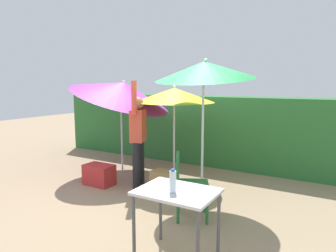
{
  "coord_description": "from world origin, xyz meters",
  "views": [
    {
      "loc": [
        2.64,
        -4.22,
        1.84
      ],
      "look_at": [
        0.0,
        0.3,
        1.1
      ],
      "focal_mm": 32.56,
      "sensor_mm": 36.0,
      "label": 1
    }
  ],
  "objects_px": {
    "umbrella_rainbow": "(205,71)",
    "chair_plastic": "(187,182)",
    "folding_table": "(177,199)",
    "umbrella_yellow": "(174,95)",
    "cooler_box": "(99,175)",
    "person_vendor": "(138,135)",
    "crate_cardboard": "(163,182)",
    "bottle_water": "(173,181)",
    "umbrella_orange": "(122,91)"
  },
  "relations": [
    {
      "from": "umbrella_yellow",
      "to": "folding_table",
      "type": "distance_m",
      "value": 2.84
    },
    {
      "from": "umbrella_rainbow",
      "to": "umbrella_yellow",
      "type": "xyz_separation_m",
      "value": [
        -0.91,
        0.7,
        -0.41
      ]
    },
    {
      "from": "umbrella_rainbow",
      "to": "person_vendor",
      "type": "distance_m",
      "value": 1.67
    },
    {
      "from": "umbrella_orange",
      "to": "folding_table",
      "type": "bearing_deg",
      "value": -42.15
    },
    {
      "from": "umbrella_orange",
      "to": "person_vendor",
      "type": "distance_m",
      "value": 1.27
    },
    {
      "from": "umbrella_rainbow",
      "to": "umbrella_yellow",
      "type": "height_order",
      "value": "umbrella_rainbow"
    },
    {
      "from": "folding_table",
      "to": "crate_cardboard",
      "type": "bearing_deg",
      "value": 125.15
    },
    {
      "from": "person_vendor",
      "to": "folding_table",
      "type": "distance_m",
      "value": 2.39
    },
    {
      "from": "umbrella_rainbow",
      "to": "cooler_box",
      "type": "distance_m",
      "value": 2.68
    },
    {
      "from": "umbrella_yellow",
      "to": "cooler_box",
      "type": "bearing_deg",
      "value": -137.38
    },
    {
      "from": "umbrella_orange",
      "to": "umbrella_yellow",
      "type": "height_order",
      "value": "umbrella_orange"
    },
    {
      "from": "umbrella_orange",
      "to": "umbrella_yellow",
      "type": "bearing_deg",
      "value": 2.11
    },
    {
      "from": "person_vendor",
      "to": "crate_cardboard",
      "type": "relative_size",
      "value": 4.94
    },
    {
      "from": "chair_plastic",
      "to": "folding_table",
      "type": "bearing_deg",
      "value": -69.23
    },
    {
      "from": "person_vendor",
      "to": "bottle_water",
      "type": "bearing_deg",
      "value": -45.97
    },
    {
      "from": "cooler_box",
      "to": "bottle_water",
      "type": "distance_m",
      "value": 2.84
    },
    {
      "from": "crate_cardboard",
      "to": "umbrella_orange",
      "type": "bearing_deg",
      "value": 154.49
    },
    {
      "from": "cooler_box",
      "to": "crate_cardboard",
      "type": "height_order",
      "value": "crate_cardboard"
    },
    {
      "from": "crate_cardboard",
      "to": "umbrella_yellow",
      "type": "bearing_deg",
      "value": 104.95
    },
    {
      "from": "umbrella_yellow",
      "to": "crate_cardboard",
      "type": "bearing_deg",
      "value": -75.05
    },
    {
      "from": "cooler_box",
      "to": "person_vendor",
      "type": "bearing_deg",
      "value": 23.94
    },
    {
      "from": "person_vendor",
      "to": "cooler_box",
      "type": "bearing_deg",
      "value": -156.06
    },
    {
      "from": "person_vendor",
      "to": "chair_plastic",
      "type": "xyz_separation_m",
      "value": [
        1.33,
        -0.72,
        -0.42
      ]
    },
    {
      "from": "umbrella_rainbow",
      "to": "chair_plastic",
      "type": "distance_m",
      "value": 1.66
    },
    {
      "from": "cooler_box",
      "to": "umbrella_yellow",
      "type": "bearing_deg",
      "value": 42.62
    },
    {
      "from": "umbrella_rainbow",
      "to": "folding_table",
      "type": "bearing_deg",
      "value": -75.41
    },
    {
      "from": "umbrella_yellow",
      "to": "cooler_box",
      "type": "relative_size",
      "value": 3.35
    },
    {
      "from": "cooler_box",
      "to": "folding_table",
      "type": "distance_m",
      "value": 2.77
    },
    {
      "from": "folding_table",
      "to": "bottle_water",
      "type": "xyz_separation_m",
      "value": [
        -0.01,
        -0.07,
        0.21
      ]
    },
    {
      "from": "umbrella_rainbow",
      "to": "cooler_box",
      "type": "height_order",
      "value": "umbrella_rainbow"
    },
    {
      "from": "umbrella_rainbow",
      "to": "folding_table",
      "type": "xyz_separation_m",
      "value": [
        0.42,
        -1.62,
        -1.36
      ]
    },
    {
      "from": "chair_plastic",
      "to": "umbrella_rainbow",
      "type": "bearing_deg",
      "value": 95.4
    },
    {
      "from": "crate_cardboard",
      "to": "bottle_water",
      "type": "relative_size",
      "value": 1.59
    },
    {
      "from": "umbrella_rainbow",
      "to": "bottle_water",
      "type": "xyz_separation_m",
      "value": [
        0.41,
        -1.69,
        -1.16
      ]
    },
    {
      "from": "cooler_box",
      "to": "folding_table",
      "type": "relative_size",
      "value": 0.67
    },
    {
      "from": "umbrella_orange",
      "to": "folding_table",
      "type": "xyz_separation_m",
      "value": [
        2.51,
        -2.28,
        -1.02
      ]
    },
    {
      "from": "umbrella_orange",
      "to": "umbrella_yellow",
      "type": "xyz_separation_m",
      "value": [
        1.19,
        0.04,
        -0.06
      ]
    },
    {
      "from": "umbrella_yellow",
      "to": "person_vendor",
      "type": "relative_size",
      "value": 0.96
    },
    {
      "from": "umbrella_rainbow",
      "to": "chair_plastic",
      "type": "xyz_separation_m",
      "value": [
        0.06,
        -0.68,
        -1.51
      ]
    },
    {
      "from": "umbrella_rainbow",
      "to": "person_vendor",
      "type": "xyz_separation_m",
      "value": [
        -1.27,
        0.05,
        -1.09
      ]
    },
    {
      "from": "umbrella_rainbow",
      "to": "umbrella_yellow",
      "type": "distance_m",
      "value": 1.21
    },
    {
      "from": "umbrella_rainbow",
      "to": "chair_plastic",
      "type": "bearing_deg",
      "value": -84.6
    },
    {
      "from": "umbrella_yellow",
      "to": "folding_table",
      "type": "bearing_deg",
      "value": -60.21
    },
    {
      "from": "cooler_box",
      "to": "umbrella_orange",
      "type": "bearing_deg",
      "value": 99.72
    },
    {
      "from": "cooler_box",
      "to": "crate_cardboard",
      "type": "distance_m",
      "value": 1.24
    },
    {
      "from": "umbrella_orange",
      "to": "cooler_box",
      "type": "height_order",
      "value": "umbrella_orange"
    },
    {
      "from": "cooler_box",
      "to": "folding_table",
      "type": "bearing_deg",
      "value": -30.15
    },
    {
      "from": "cooler_box",
      "to": "bottle_water",
      "type": "height_order",
      "value": "bottle_water"
    },
    {
      "from": "person_vendor",
      "to": "folding_table",
      "type": "bearing_deg",
      "value": -44.63
    },
    {
      "from": "umbrella_yellow",
      "to": "crate_cardboard",
      "type": "height_order",
      "value": "umbrella_yellow"
    }
  ]
}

